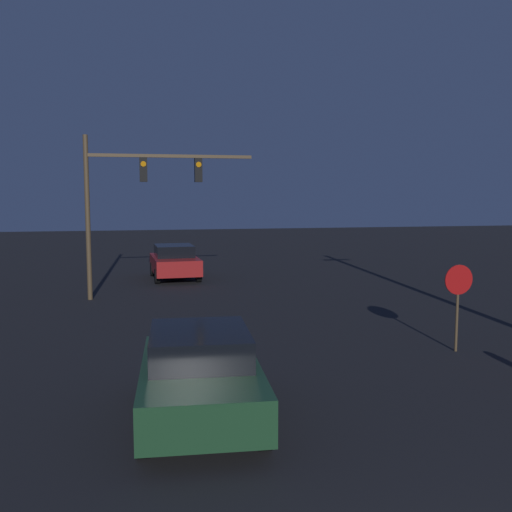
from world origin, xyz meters
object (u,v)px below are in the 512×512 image
car_near (200,375)px  car_far (175,261)px  stop_sign (458,291)px  traffic_signal_mast (133,189)px

car_near → car_far: bearing=-88.6°
car_near → stop_sign: (6.72, 3.02, 0.71)m
car_near → traffic_signal_mast: (-1.07, 12.21, 3.28)m
car_far → traffic_signal_mast: size_ratio=0.65×
car_far → stop_sign: bearing=110.9°
car_far → stop_sign: stop_sign is taller
traffic_signal_mast → stop_sign: bearing=-49.7°
car_far → traffic_signal_mast: 5.92m
car_near → traffic_signal_mast: 12.69m
car_near → car_far: (0.72, 16.80, 0.00)m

